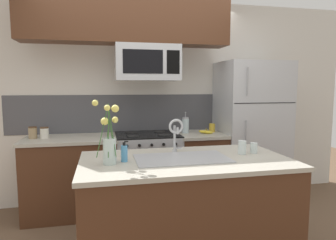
{
  "coord_description": "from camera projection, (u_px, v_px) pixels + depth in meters",
  "views": [
    {
      "loc": [
        -0.52,
        -2.66,
        1.5
      ],
      "look_at": [
        0.12,
        0.27,
        1.16
      ],
      "focal_mm": 32.0,
      "sensor_mm": 36.0,
      "label": 1
    }
  ],
  "objects": [
    {
      "name": "rear_partition",
      "position": [
        165.0,
        101.0,
        4.02
      ],
      "size": [
        5.2,
        0.1,
        2.6
      ],
      "primitive_type": "cube",
      "color": "silver",
      "rests_on": "ground"
    },
    {
      "name": "splash_band",
      "position": [
        144.0,
        113.0,
        3.92
      ],
      "size": [
        3.38,
        0.01,
        0.48
      ],
      "primitive_type": "cube",
      "color": "#4C4C51",
      "rests_on": "rear_partition"
    },
    {
      "name": "back_counter_left",
      "position": [
        72.0,
        176.0,
        3.5
      ],
      "size": [
        1.06,
        0.65,
        0.91
      ],
      "color": "#4C2B19",
      "rests_on": "ground"
    },
    {
      "name": "back_counter_right",
      "position": [
        199.0,
        168.0,
        3.83
      ],
      "size": [
        0.6,
        0.65,
        0.91
      ],
      "color": "#4C2B19",
      "rests_on": "ground"
    },
    {
      "name": "stove_range",
      "position": [
        148.0,
        171.0,
        3.68
      ],
      "size": [
        0.76,
        0.64,
        0.93
      ],
      "color": "#B7BABF",
      "rests_on": "ground"
    },
    {
      "name": "microwave",
      "position": [
        147.0,
        63.0,
        3.52
      ],
      "size": [
        0.74,
        0.4,
        0.41
      ],
      "color": "#B7BABF"
    },
    {
      "name": "upper_cabinet_band",
      "position": [
        127.0,
        17.0,
        3.38
      ],
      "size": [
        2.36,
        0.34,
        0.6
      ],
      "primitive_type": "cube",
      "color": "#4C2B19"
    },
    {
      "name": "refrigerator",
      "position": [
        250.0,
        132.0,
        3.94
      ],
      "size": [
        0.83,
        0.74,
        1.81
      ],
      "color": "#B7BABF",
      "rests_on": "ground"
    },
    {
      "name": "storage_jar_tall",
      "position": [
        33.0,
        133.0,
        3.39
      ],
      "size": [
        0.09,
        0.09,
        0.13
      ],
      "color": "#997F5B",
      "rests_on": "back_counter_left"
    },
    {
      "name": "storage_jar_medium",
      "position": [
        44.0,
        133.0,
        3.4
      ],
      "size": [
        0.09,
        0.09,
        0.13
      ],
      "color": "silver",
      "rests_on": "back_counter_left"
    },
    {
      "name": "banana_bunch",
      "position": [
        206.0,
        132.0,
        3.73
      ],
      "size": [
        0.19,
        0.12,
        0.08
      ],
      "color": "yellow",
      "rests_on": "back_counter_right"
    },
    {
      "name": "french_press",
      "position": [
        185.0,
        125.0,
        3.79
      ],
      "size": [
        0.09,
        0.09,
        0.27
      ],
      "color": "silver",
      "rests_on": "back_counter_right"
    },
    {
      "name": "coffee_tin",
      "position": [
        212.0,
        128.0,
        3.86
      ],
      "size": [
        0.08,
        0.08,
        0.11
      ],
      "primitive_type": "cylinder",
      "color": "gold",
      "rests_on": "back_counter_right"
    },
    {
      "name": "island_counter",
      "position": [
        185.0,
        212.0,
        2.5
      ],
      "size": [
        1.7,
        0.92,
        0.91
      ],
      "color": "#4C2B19",
      "rests_on": "ground"
    },
    {
      "name": "kitchen_sink",
      "position": [
        182.0,
        167.0,
        2.45
      ],
      "size": [
        0.76,
        0.44,
        0.16
      ],
      "color": "#ADAFB5",
      "rests_on": "island_counter"
    },
    {
      "name": "sink_faucet",
      "position": [
        176.0,
        131.0,
        2.63
      ],
      "size": [
        0.14,
        0.14,
        0.31
      ],
      "color": "#B7BABF",
      "rests_on": "island_counter"
    },
    {
      "name": "dish_soap_bottle",
      "position": [
        124.0,
        153.0,
        2.34
      ],
      "size": [
        0.06,
        0.05,
        0.16
      ],
      "color": "#4C93C6",
      "rests_on": "island_counter"
    },
    {
      "name": "drinking_glass",
      "position": [
        242.0,
        147.0,
        2.6
      ],
      "size": [
        0.07,
        0.07,
        0.12
      ],
      "color": "silver",
      "rests_on": "island_counter"
    },
    {
      "name": "spare_glass",
      "position": [
        254.0,
        148.0,
        2.64
      ],
      "size": [
        0.06,
        0.06,
        0.09
      ],
      "color": "silver",
      "rests_on": "island_counter"
    },
    {
      "name": "flower_vase",
      "position": [
        109.0,
        145.0,
        2.25
      ],
      "size": [
        0.19,
        0.13,
        0.49
      ],
      "color": "silver",
      "rests_on": "island_counter"
    }
  ]
}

